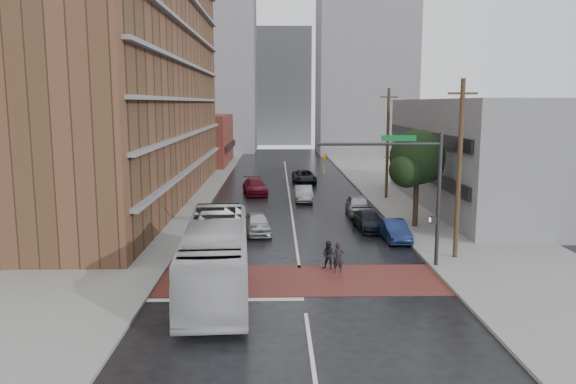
{
  "coord_description": "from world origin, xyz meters",
  "views": [
    {
      "loc": [
        -1.2,
        -26.3,
        8.7
      ],
      "look_at": [
        -0.53,
        6.34,
        3.5
      ],
      "focal_mm": 35.0,
      "sensor_mm": 36.0,
      "label": 1
    }
  ],
  "objects_px": {
    "car_travel_a": "(257,223)",
    "car_parked_near": "(394,230)",
    "car_travel_c": "(255,187)",
    "car_parked_far": "(358,205)",
    "suv_travel": "(304,177)",
    "transit_bus": "(216,256)",
    "pedestrian_a": "(338,258)",
    "pedestrian_b": "(329,255)",
    "car_travel_b": "(304,194)",
    "car_parked_mid": "(369,221)"
  },
  "relations": [
    {
      "from": "car_travel_a",
      "to": "suv_travel",
      "type": "bearing_deg",
      "value": 71.89
    },
    {
      "from": "car_parked_far",
      "to": "suv_travel",
      "type": "bearing_deg",
      "value": 102.87
    },
    {
      "from": "pedestrian_b",
      "to": "suv_travel",
      "type": "xyz_separation_m",
      "value": [
        0.27,
        32.09,
        -0.05
      ]
    },
    {
      "from": "car_parked_far",
      "to": "transit_bus",
      "type": "bearing_deg",
      "value": -115.4
    },
    {
      "from": "car_travel_a",
      "to": "pedestrian_b",
      "type": "bearing_deg",
      "value": -71.43
    },
    {
      "from": "car_travel_c",
      "to": "car_parked_far",
      "type": "xyz_separation_m",
      "value": [
        8.49,
        -10.21,
        0.03
      ]
    },
    {
      "from": "car_travel_b",
      "to": "car_parked_near",
      "type": "height_order",
      "value": "car_travel_b"
    },
    {
      "from": "transit_bus",
      "to": "car_travel_b",
      "type": "relative_size",
      "value": 2.85
    },
    {
      "from": "car_travel_c",
      "to": "car_parked_far",
      "type": "height_order",
      "value": "car_parked_far"
    },
    {
      "from": "pedestrian_b",
      "to": "car_parked_mid",
      "type": "distance_m",
      "value": 9.99
    },
    {
      "from": "car_travel_c",
      "to": "suv_travel",
      "type": "height_order",
      "value": "car_travel_c"
    },
    {
      "from": "car_travel_b",
      "to": "car_parked_mid",
      "type": "bearing_deg",
      "value": -70.95
    },
    {
      "from": "car_parked_far",
      "to": "car_travel_a",
      "type": "bearing_deg",
      "value": -138.85
    },
    {
      "from": "pedestrian_a",
      "to": "suv_travel",
      "type": "height_order",
      "value": "pedestrian_a"
    },
    {
      "from": "transit_bus",
      "to": "car_parked_far",
      "type": "distance_m",
      "value": 20.06
    },
    {
      "from": "suv_travel",
      "to": "car_travel_b",
      "type": "bearing_deg",
      "value": -96.78
    },
    {
      "from": "car_travel_c",
      "to": "car_parked_mid",
      "type": "xyz_separation_m",
      "value": [
        8.49,
        -15.41,
        -0.11
      ]
    },
    {
      "from": "car_travel_c",
      "to": "pedestrian_a",
      "type": "bearing_deg",
      "value": -87.37
    },
    {
      "from": "car_travel_a",
      "to": "car_parked_near",
      "type": "height_order",
      "value": "car_travel_a"
    },
    {
      "from": "pedestrian_b",
      "to": "car_travel_b",
      "type": "distance_m",
      "value": 20.68
    },
    {
      "from": "car_travel_a",
      "to": "suv_travel",
      "type": "relative_size",
      "value": 0.82
    },
    {
      "from": "car_travel_a",
      "to": "car_parked_far",
      "type": "distance_m",
      "value": 9.96
    },
    {
      "from": "car_parked_far",
      "to": "pedestrian_b",
      "type": "bearing_deg",
      "value": -102.14
    },
    {
      "from": "pedestrian_b",
      "to": "suv_travel",
      "type": "distance_m",
      "value": 32.09
    },
    {
      "from": "pedestrian_b",
      "to": "suv_travel",
      "type": "relative_size",
      "value": 0.3
    },
    {
      "from": "car_travel_c",
      "to": "car_travel_a",
      "type": "bearing_deg",
      "value": -96.45
    },
    {
      "from": "pedestrian_b",
      "to": "car_parked_far",
      "type": "xyz_separation_m",
      "value": [
        3.65,
        14.5,
        0.01
      ]
    },
    {
      "from": "car_travel_a",
      "to": "car_parked_near",
      "type": "distance_m",
      "value": 9.06
    },
    {
      "from": "transit_bus",
      "to": "car_parked_near",
      "type": "height_order",
      "value": "transit_bus"
    },
    {
      "from": "car_parked_near",
      "to": "car_parked_far",
      "type": "relative_size",
      "value": 0.89
    },
    {
      "from": "car_travel_a",
      "to": "suv_travel",
      "type": "height_order",
      "value": "car_travel_a"
    },
    {
      "from": "car_travel_a",
      "to": "car_travel_c",
      "type": "bearing_deg",
      "value": 84.85
    },
    {
      "from": "car_parked_mid",
      "to": "pedestrian_a",
      "type": "bearing_deg",
      "value": -112.92
    },
    {
      "from": "car_travel_c",
      "to": "car_parked_far",
      "type": "distance_m",
      "value": 13.27
    },
    {
      "from": "pedestrian_a",
      "to": "car_travel_c",
      "type": "bearing_deg",
      "value": 103.59
    },
    {
      "from": "car_travel_b",
      "to": "suv_travel",
      "type": "relative_size",
      "value": 0.83
    },
    {
      "from": "transit_bus",
      "to": "car_travel_c",
      "type": "height_order",
      "value": "transit_bus"
    },
    {
      "from": "transit_bus",
      "to": "pedestrian_a",
      "type": "relative_size",
      "value": 7.66
    },
    {
      "from": "pedestrian_b",
      "to": "suv_travel",
      "type": "height_order",
      "value": "pedestrian_b"
    },
    {
      "from": "transit_bus",
      "to": "suv_travel",
      "type": "xyz_separation_m",
      "value": [
        5.85,
        35.38,
        -0.97
      ]
    },
    {
      "from": "transit_bus",
      "to": "suv_travel",
      "type": "bearing_deg",
      "value": 77.06
    },
    {
      "from": "car_travel_b",
      "to": "pedestrian_b",
      "type": "bearing_deg",
      "value": -89.34
    },
    {
      "from": "car_travel_a",
      "to": "car_parked_near",
      "type": "xyz_separation_m",
      "value": [
        8.82,
        -2.07,
        -0.05
      ]
    },
    {
      "from": "pedestrian_b",
      "to": "car_travel_c",
      "type": "bearing_deg",
      "value": 121.72
    },
    {
      "from": "car_travel_a",
      "to": "car_parked_far",
      "type": "relative_size",
      "value": 0.93
    },
    {
      "from": "car_travel_c",
      "to": "car_parked_near",
      "type": "xyz_separation_m",
      "value": [
        9.59,
        -18.57,
        -0.08
      ]
    },
    {
      "from": "suv_travel",
      "to": "car_parked_far",
      "type": "xyz_separation_m",
      "value": [
        3.38,
        -17.59,
        0.06
      ]
    },
    {
      "from": "pedestrian_b",
      "to": "car_parked_far",
      "type": "height_order",
      "value": "car_parked_far"
    },
    {
      "from": "car_travel_a",
      "to": "car_travel_c",
      "type": "height_order",
      "value": "car_travel_c"
    },
    {
      "from": "pedestrian_b",
      "to": "car_travel_b",
      "type": "height_order",
      "value": "pedestrian_b"
    }
  ]
}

